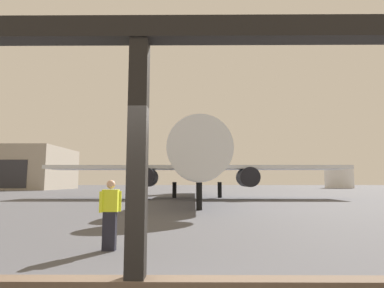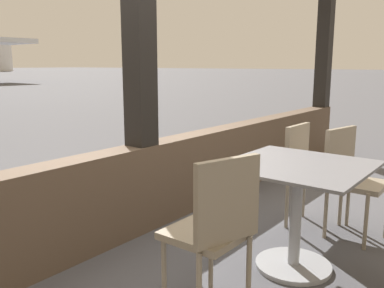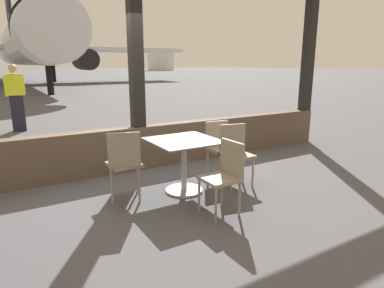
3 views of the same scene
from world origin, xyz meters
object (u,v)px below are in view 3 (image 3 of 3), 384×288
object	(u,v)px
cafe_chair_window_right	(225,171)
dining_table	(184,159)
cafe_chair_aisle_left	(124,160)
cafe_chair_window_left	(220,144)
airplane	(24,44)
fuel_storage_tank	(161,60)
ground_crew_worker	(16,97)
cafe_chair_aisle_right	(235,149)

from	to	relation	value
cafe_chair_window_right	dining_table	bearing A→B (deg)	95.52
dining_table	cafe_chair_aisle_left	world-z (taller)	cafe_chair_aisle_left
dining_table	cafe_chair_window_left	size ratio (longest dim) A/B	1.01
cafe_chair_window_right	airplane	xyz separation A→B (m)	(0.70, 30.68, 2.89)
cafe_chair_window_left	fuel_storage_tank	size ratio (longest dim) A/B	0.12
dining_table	cafe_chair_window_right	size ratio (longest dim) A/B	1.02
cafe_chair_window_left	ground_crew_worker	bearing A→B (deg)	112.88
cafe_chair_window_right	cafe_chair_aisle_right	world-z (taller)	cafe_chair_aisle_right
ground_crew_worker	fuel_storage_tank	world-z (taller)	fuel_storage_tank
dining_table	cafe_chair_aisle_right	world-z (taller)	cafe_chair_aisle_right
airplane	ground_crew_worker	distance (m)	24.07
cafe_chair_aisle_right	airplane	size ratio (longest dim) A/B	0.03
dining_table	fuel_storage_tank	size ratio (longest dim) A/B	0.12
cafe_chair_window_right	fuel_storage_tank	distance (m)	90.98
cafe_chair_aisle_left	cafe_chair_aisle_right	bearing A→B (deg)	-6.83
ground_crew_worker	fuel_storage_tank	size ratio (longest dim) A/B	0.24
cafe_chair_aisle_left	cafe_chair_window_left	bearing A→B (deg)	5.63
cafe_chair_aisle_right	ground_crew_worker	distance (m)	6.60
cafe_chair_window_left	fuel_storage_tank	bearing A→B (deg)	64.92
cafe_chair_window_left	fuel_storage_tank	world-z (taller)	fuel_storage_tank
dining_table	cafe_chair_aisle_right	bearing A→B (deg)	-6.86
ground_crew_worker	fuel_storage_tank	distance (m)	85.61
airplane	ground_crew_worker	xyz separation A→B (m)	(-2.41, -23.82, -2.51)
dining_table	cafe_chair_aisle_right	xyz separation A→B (m)	(0.81, -0.10, 0.06)
cafe_chair_window_right	airplane	size ratio (longest dim) A/B	0.03
cafe_chair_window_left	cafe_chair_window_right	xyz separation A→B (m)	(-0.71, -1.10, -0.01)
cafe_chair_aisle_left	airplane	bearing A→B (deg)	86.93
cafe_chair_aisle_left	cafe_chair_aisle_right	size ratio (longest dim) A/B	1.06
dining_table	fuel_storage_tank	bearing A→B (deg)	64.53
cafe_chair_aisle_left	ground_crew_worker	world-z (taller)	ground_crew_worker
dining_table	cafe_chair_aisle_right	distance (m)	0.82
cafe_chair_window_left	ground_crew_worker	distance (m)	6.27
fuel_storage_tank	cafe_chair_window_left	bearing A→B (deg)	-115.08
cafe_chair_aisle_right	fuel_storage_tank	bearing A→B (deg)	65.02
cafe_chair_aisle_left	ground_crew_worker	distance (m)	5.99
cafe_chair_window_right	cafe_chair_aisle_left	bearing A→B (deg)	133.75
dining_table	cafe_chair_aisle_left	xyz separation A→B (m)	(-0.82, 0.10, 0.09)
cafe_chair_aisle_right	airplane	bearing A→B (deg)	90.06
airplane	ground_crew_worker	world-z (taller)	airplane
cafe_chair_window_right	cafe_chair_aisle_right	size ratio (longest dim) A/B	0.99
dining_table	cafe_chair_window_left	world-z (taller)	cafe_chair_window_left
cafe_chair_window_right	airplane	distance (m)	30.82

